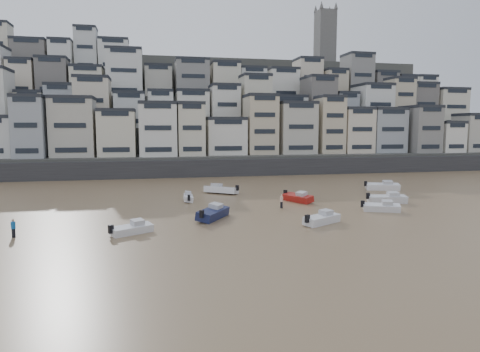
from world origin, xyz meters
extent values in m
plane|color=#92714E|center=(0.00, 0.00, 0.00)|extent=(400.00, 400.00, 0.00)
cube|color=#38383A|center=(10.00, 65.00, 1.75)|extent=(140.00, 3.00, 3.50)
cube|color=#4C4C47|center=(15.00, 72.00, 2.00)|extent=(140.00, 14.00, 4.00)
cube|color=#4C4C47|center=(15.00, 84.00, 5.00)|extent=(140.00, 14.00, 10.00)
cube|color=#4C4C47|center=(15.00, 96.00, 9.00)|extent=(140.00, 14.00, 18.00)
cube|color=#4C4C47|center=(15.00, 108.00, 13.00)|extent=(140.00, 16.00, 26.00)
cube|color=#4C4C47|center=(15.00, 122.00, 16.00)|extent=(140.00, 18.00, 32.00)
cube|color=#66635E|center=(55.00, 120.00, 41.00)|extent=(6.00, 6.00, 18.00)
camera|label=1|loc=(-5.59, -22.81, 10.17)|focal=32.00mm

